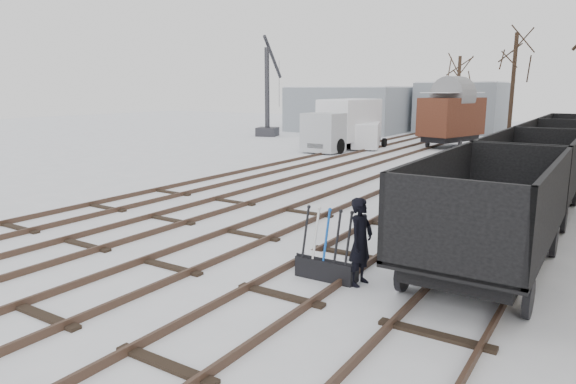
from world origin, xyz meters
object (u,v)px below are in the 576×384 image
object	(u,v)px
worker	(361,242)
ground_frame	(327,266)
crane	(269,110)
lorry	(344,124)
panel_van	(366,135)
freight_wagon_a	(488,229)
box_van_wagon	(452,115)

from	to	relation	value
worker	ground_frame	bearing A→B (deg)	104.10
crane	ground_frame	bearing A→B (deg)	-70.27
lorry	worker	bearing A→B (deg)	-60.11
ground_frame	worker	xyz separation A→B (m)	(0.72, 0.10, 0.62)
ground_frame	crane	size ratio (longest dim) A/B	0.18
crane	panel_van	bearing A→B (deg)	-37.12
freight_wagon_a	box_van_wagon	size ratio (longest dim) A/B	1.16
box_van_wagon	ground_frame	bearing A→B (deg)	-63.48
worker	panel_van	bearing A→B (deg)	30.05
freight_wagon_a	box_van_wagon	world-z (taller)	box_van_wagon
worker	box_van_wagon	xyz separation A→B (m)	(-5.41, 26.10, 1.24)
ground_frame	panel_van	size ratio (longest dim) A/B	0.36
box_van_wagon	lorry	size ratio (longest dim) A/B	0.74
lorry	crane	size ratio (longest dim) A/B	0.89
lorry	panel_van	xyz separation A→B (m)	(1.04, 1.32, -0.78)
freight_wagon_a	lorry	world-z (taller)	lorry
lorry	panel_van	distance (m)	1.85
worker	freight_wagon_a	world-z (taller)	freight_wagon_a
ground_frame	worker	distance (m)	0.95
worker	crane	distance (m)	33.46
lorry	crane	distance (m)	10.89
ground_frame	lorry	size ratio (longest dim) A/B	0.21
lorry	freight_wagon_a	bearing A→B (deg)	-53.29
ground_frame	lorry	distance (m)	23.69
lorry	ground_frame	bearing A→B (deg)	-61.77
ground_frame	crane	xyz separation A→B (m)	(-19.87, 26.45, 1.85)
worker	box_van_wagon	bearing A→B (deg)	17.85
panel_van	lorry	bearing A→B (deg)	-148.40
lorry	crane	bearing A→B (deg)	154.07
box_van_wagon	panel_van	bearing A→B (deg)	-125.39
freight_wagon_a	lorry	bearing A→B (deg)	124.29
ground_frame	panel_van	world-z (taller)	panel_van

